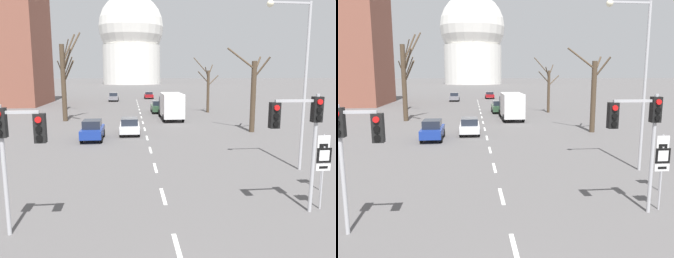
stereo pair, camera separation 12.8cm
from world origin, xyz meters
The scene contains 30 objects.
lane_stripe_0 centered at (0.00, 4.47, 0.00)m, with size 0.16×2.00×0.01m, color silver.
lane_stripe_1 centered at (0.00, 8.97, 0.00)m, with size 0.16×2.00×0.01m, color silver.
lane_stripe_2 centered at (0.00, 13.47, 0.00)m, with size 0.16×2.00×0.01m, color silver.
lane_stripe_3 centered at (0.00, 17.97, 0.00)m, with size 0.16×2.00×0.01m, color silver.
lane_stripe_4 centered at (0.00, 22.47, 0.00)m, with size 0.16×2.00×0.01m, color silver.
lane_stripe_5 centered at (0.00, 26.97, 0.00)m, with size 0.16×2.00×0.01m, color silver.
lane_stripe_6 centered at (0.00, 31.47, 0.00)m, with size 0.16×2.00×0.01m, color silver.
lane_stripe_7 centered at (0.00, 35.97, 0.00)m, with size 0.16×2.00×0.01m, color silver.
lane_stripe_8 centered at (0.00, 40.47, 0.00)m, with size 0.16×2.00×0.01m, color silver.
lane_stripe_9 centered at (0.00, 44.97, 0.00)m, with size 0.16×2.00×0.01m, color silver.
lane_stripe_10 centered at (0.00, 49.47, 0.00)m, with size 0.16×2.00×0.01m, color silver.
lane_stripe_11 centered at (0.00, 53.97, 0.00)m, with size 0.16×2.00×0.01m, color silver.
lane_stripe_12 centered at (0.00, 58.47, 0.00)m, with size 0.16×2.00×0.01m, color silver.
lane_stripe_13 centered at (0.00, 62.97, 0.00)m, with size 0.16×2.00×0.01m, color silver.
traffic_signal_near_right centered at (4.99, 6.67, 3.51)m, with size 2.02×0.34×4.64m.
traffic_signal_near_left centered at (-5.08, 6.06, 3.32)m, with size 1.57×0.34×4.41m.
route_sign_post centered at (6.13, 6.86, 1.75)m, with size 0.60×0.08×2.57m.
speed_limit_sign centered at (7.36, 8.88, 1.80)m, with size 0.60×0.08×2.66m.
street_lamp_right centered at (7.69, 12.15, 5.56)m, with size 2.47×0.36×9.12m.
sedan_near_left centered at (2.50, 40.75, 0.85)m, with size 1.88×4.42×1.69m.
sedan_near_right centered at (-4.58, 61.16, 0.86)m, with size 1.88×4.19×1.70m.
sedan_mid_centre centered at (2.74, 67.05, 0.79)m, with size 1.94×3.81×1.50m.
sedan_far_left centered at (-1.46, 24.49, 0.75)m, with size 1.80×4.16×1.47m.
sedan_far_right centered at (-4.47, 22.14, 0.84)m, with size 1.74×3.92×1.67m.
delivery_truck centered at (3.44, 33.67, 1.70)m, with size 2.44×7.20×3.14m.
bare_tree_left_near centered at (-11.00, 45.34, 4.47)m, with size 2.44×3.13×10.28m.
bare_tree_right_near centered at (9.89, 24.35, 3.65)m, with size 3.43×2.38×7.87m.
bare_tree_left_far centered at (-8.67, 33.66, 4.87)m, with size 2.13×4.76×10.18m.
bare_tree_right_far centered at (9.44, 40.18, 3.42)m, with size 3.69×2.37×7.65m.
capitol_dome centered at (0.00, 172.37, 23.03)m, with size 33.47×33.47×47.27m.
Camera 1 is at (-1.39, -4.81, 5.37)m, focal length 35.00 mm.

